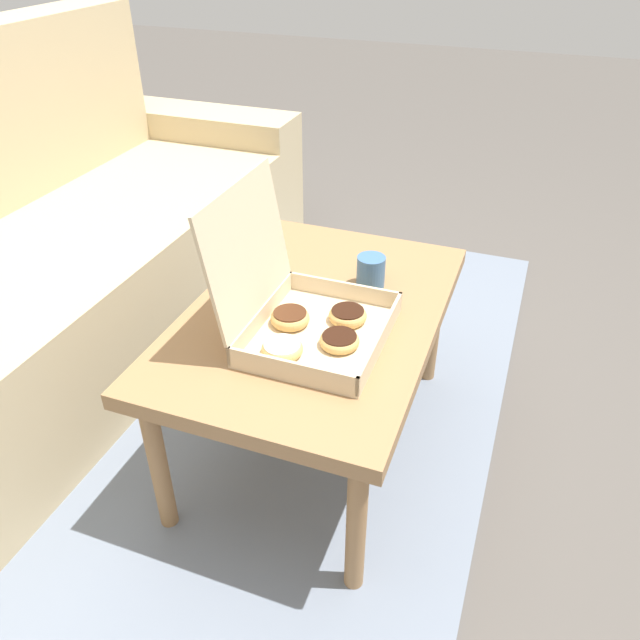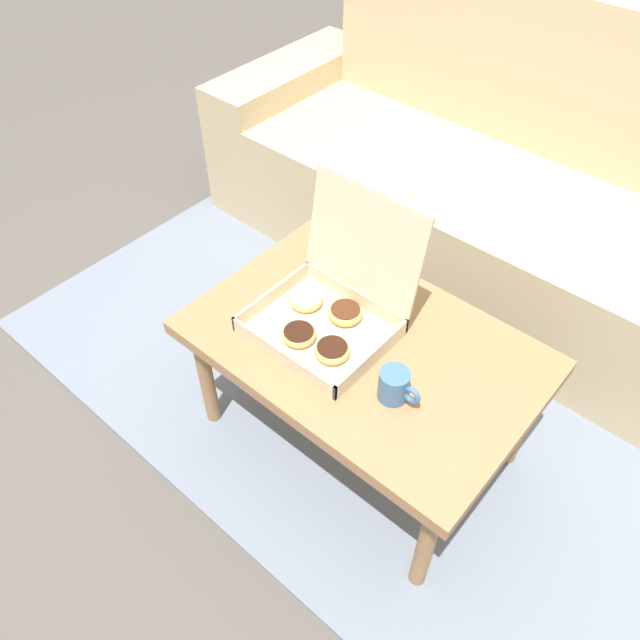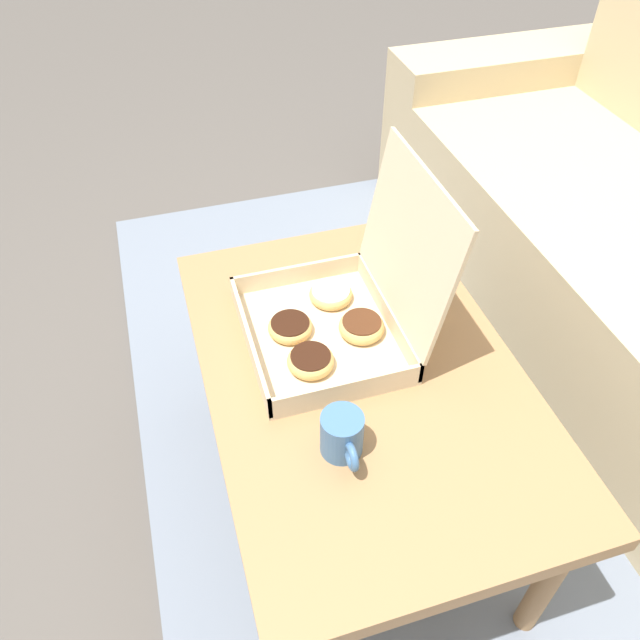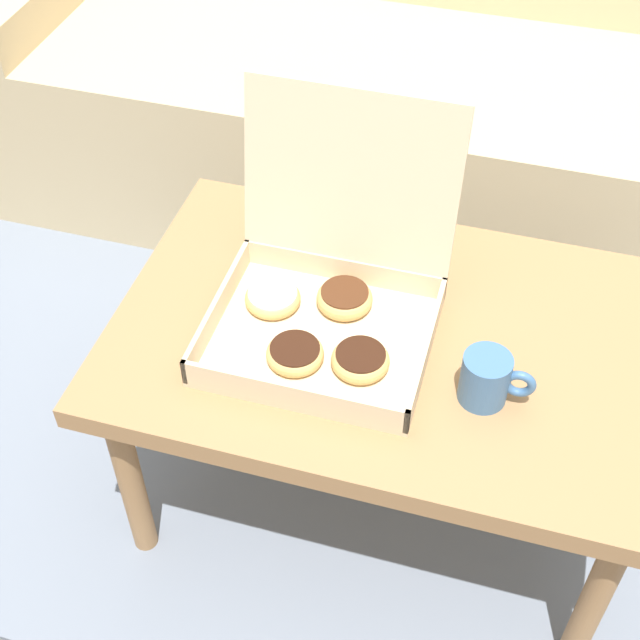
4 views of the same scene
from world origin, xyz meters
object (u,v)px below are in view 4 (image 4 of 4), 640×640
at_px(pastry_box, 327,294).
at_px(coffee_mug, 487,379).
at_px(couch, 478,89).
at_px(coffee_table, 390,352).

height_order(pastry_box, coffee_mug, pastry_box).
distance_m(couch, coffee_table, 1.00).
distance_m(coffee_table, coffee_mug, 0.21).
distance_m(coffee_table, pastry_box, 0.16).
xyz_separation_m(couch, coffee_table, (0.00, -1.00, 0.08)).
bearing_deg(pastry_box, coffee_table, 3.87).
height_order(coffee_table, coffee_mug, coffee_mug).
bearing_deg(coffee_table, coffee_mug, -30.13).
bearing_deg(couch, pastry_box, -96.15).
xyz_separation_m(couch, coffee_mug, (0.17, -1.09, 0.17)).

